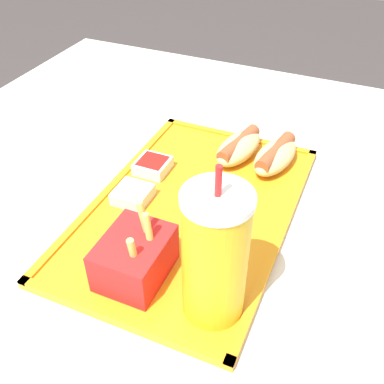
# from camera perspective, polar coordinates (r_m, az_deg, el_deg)

# --- Properties ---
(dining_table) EXTENTS (1.20, 1.08, 0.71)m
(dining_table) POSITION_cam_1_polar(r_m,az_deg,el_deg) (0.95, -2.76, -20.15)
(dining_table) COLOR beige
(dining_table) RESTS_ON ground_plane
(food_tray) EXTENTS (0.45, 0.29, 0.01)m
(food_tray) POSITION_cam_1_polar(r_m,az_deg,el_deg) (0.69, 0.00, -2.24)
(food_tray) COLOR orange
(food_tray) RESTS_ON dining_table
(soda_cup) EXTENTS (0.08, 0.08, 0.21)m
(soda_cup) POSITION_cam_1_polar(r_m,az_deg,el_deg) (0.49, 2.93, -8.16)
(soda_cup) COLOR gold
(soda_cup) RESTS_ON food_tray
(hot_dog_far) EXTENTS (0.13, 0.07, 0.04)m
(hot_dog_far) POSITION_cam_1_polar(r_m,az_deg,el_deg) (0.77, 10.53, 4.59)
(hot_dog_far) COLOR #DBB270
(hot_dog_far) RESTS_ON food_tray
(hot_dog_near) EXTENTS (0.13, 0.08, 0.04)m
(hot_dog_near) POSITION_cam_1_polar(r_m,az_deg,el_deg) (0.78, 5.93, 5.71)
(hot_dog_near) COLOR #DBB270
(hot_dog_near) RESTS_ON food_tray
(fries_carton) EXTENTS (0.10, 0.08, 0.11)m
(fries_carton) POSITION_cam_1_polar(r_m,az_deg,el_deg) (0.57, -7.24, -8.19)
(fries_carton) COLOR red
(fries_carton) RESTS_ON food_tray
(sauce_cup_mayo) EXTENTS (0.05, 0.05, 0.02)m
(sauce_cup_mayo) POSITION_cam_1_polar(r_m,az_deg,el_deg) (0.70, -7.53, -0.27)
(sauce_cup_mayo) COLOR silver
(sauce_cup_mayo) RESTS_ON food_tray
(sauce_cup_ketchup) EXTENTS (0.05, 0.05, 0.02)m
(sauce_cup_ketchup) POSITION_cam_1_polar(r_m,az_deg,el_deg) (0.76, -5.00, 3.39)
(sauce_cup_ketchup) COLOR silver
(sauce_cup_ketchup) RESTS_ON food_tray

